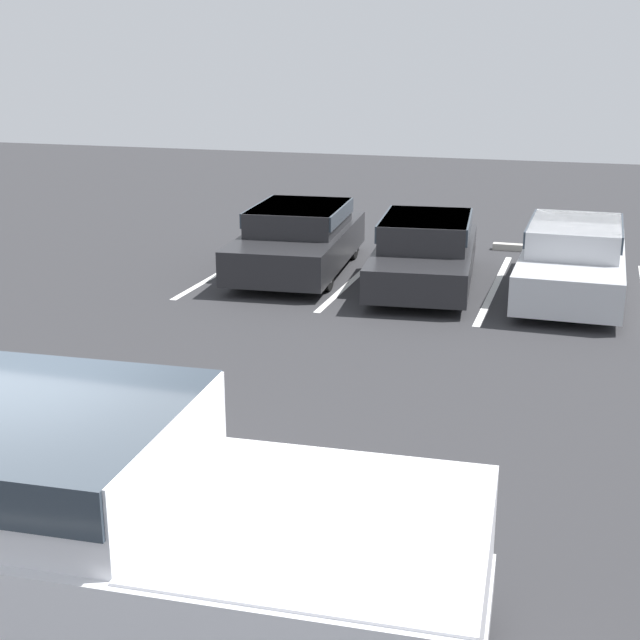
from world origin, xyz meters
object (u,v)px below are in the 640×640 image
parked_sedan_a (299,236)px  parked_sedan_c (573,257)px  pickup_truck (86,533)px  wheel_stop_curb (539,249)px  parked_sedan_b (425,249)px

parked_sedan_a → parked_sedan_c: bearing=82.5°
pickup_truck → parked_sedan_c: size_ratio=1.25×
parked_sedan_c → wheel_stop_curb: size_ratio=2.38×
parked_sedan_a → wheel_stop_curb: parked_sedan_a is taller
wheel_stop_curb → parked_sedan_b: bearing=-118.0°
pickup_truck → parked_sedan_b: (0.32, 10.92, -0.25)m
pickup_truck → parked_sedan_a: pickup_truck is taller
parked_sedan_c → parked_sedan_a: bearing=-92.1°
wheel_stop_curb → parked_sedan_c: bearing=-76.8°
pickup_truck → parked_sedan_c: 11.39m
parked_sedan_b → wheel_stop_curb: (1.81, 3.41, -0.60)m
parked_sedan_b → wheel_stop_curb: parked_sedan_b is taller
wheel_stop_curb → pickup_truck: bearing=-98.5°
parked_sedan_a → wheel_stop_curb: (4.34, 3.10, -0.61)m
parked_sedan_b → wheel_stop_curb: bearing=146.0°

